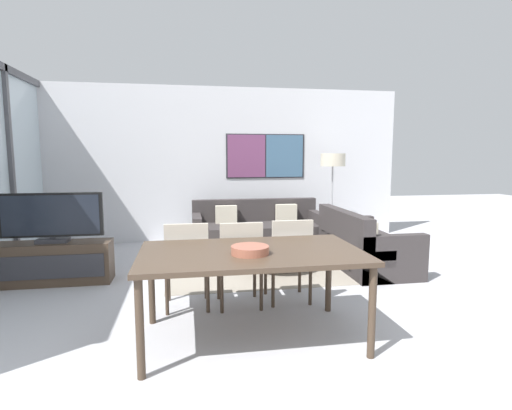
{
  "coord_description": "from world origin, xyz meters",
  "views": [
    {
      "loc": [
        -0.54,
        -2.23,
        1.57
      ],
      "look_at": [
        0.31,
        2.63,
        0.95
      ],
      "focal_mm": 28.0,
      "sensor_mm": 36.0,
      "label": 1
    }
  ],
  "objects": [
    {
      "name": "coffee_table",
      "position": [
        0.63,
        3.02,
        0.27
      ],
      "size": [
        1.01,
        1.01,
        0.35
      ],
      "color": "#423326",
      "rests_on": "ground_plane"
    },
    {
      "name": "sofa_main",
      "position": [
        0.63,
        4.35,
        0.27
      ],
      "size": [
        2.19,
        0.87,
        0.8
      ],
      "color": "#383333",
      "rests_on": "ground_plane"
    },
    {
      "name": "television",
      "position": [
        -2.16,
        2.89,
        0.81
      ],
      "size": [
        1.19,
        0.2,
        0.61
      ],
      "color": "#2D2D33",
      "rests_on": "tv_console"
    },
    {
      "name": "dining_chair_left",
      "position": [
        -0.55,
        1.76,
        0.51
      ],
      "size": [
        0.46,
        0.46,
        0.91
      ],
      "color": "#B2A899",
      "rests_on": "ground_plane"
    },
    {
      "name": "wall_back",
      "position": [
        0.03,
        5.18,
        1.41
      ],
      "size": [
        6.98,
        0.09,
        2.8
      ],
      "color": "silver",
      "rests_on": "ground_plane"
    },
    {
      "name": "ground_plane",
      "position": [
        0.0,
        0.0,
        0.0
      ],
      "size": [
        24.0,
        24.0,
        0.0
      ],
      "primitive_type": "plane",
      "color": "#B2B2B7"
    },
    {
      "name": "dining_chair_centre",
      "position": [
        -0.02,
        1.72,
        0.51
      ],
      "size": [
        0.46,
        0.46,
        0.91
      ],
      "color": "#B2A899",
      "rests_on": "ground_plane"
    },
    {
      "name": "fruit_bowl",
      "position": [
        -0.05,
        0.88,
        0.81
      ],
      "size": [
        0.31,
        0.31,
        0.07
      ],
      "color": "#995642",
      "rests_on": "dining_table"
    },
    {
      "name": "dining_table",
      "position": [
        -0.02,
        0.99,
        0.71
      ],
      "size": [
        1.85,
        1.08,
        0.77
      ],
      "color": "#423326",
      "rests_on": "ground_plane"
    },
    {
      "name": "area_rug",
      "position": [
        0.63,
        3.02,
        0.0
      ],
      "size": [
        2.9,
        1.7,
        0.01
      ],
      "color": "gray",
      "rests_on": "ground_plane"
    },
    {
      "name": "sofa_side",
      "position": [
        1.87,
        2.93,
        0.27
      ],
      "size": [
        0.87,
        1.63,
        0.8
      ],
      "rotation": [
        0.0,
        0.0,
        1.57
      ],
      "color": "#383333",
      "rests_on": "ground_plane"
    },
    {
      "name": "tv_console",
      "position": [
        -2.16,
        2.89,
        0.26
      ],
      "size": [
        1.34,
        0.4,
        0.51
      ],
      "color": "#423326",
      "rests_on": "ground_plane"
    },
    {
      "name": "dining_chair_right",
      "position": [
        0.52,
        1.78,
        0.51
      ],
      "size": [
        0.46,
        0.46,
        0.91
      ],
      "color": "#B2A899",
      "rests_on": "ground_plane"
    },
    {
      "name": "floor_lamp",
      "position": [
        2.0,
        4.47,
        1.4
      ],
      "size": [
        0.43,
        0.43,
        1.6
      ],
      "color": "#2D2D33",
      "rests_on": "ground_plane"
    }
  ]
}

